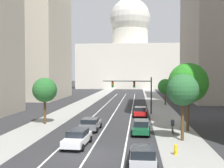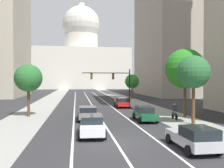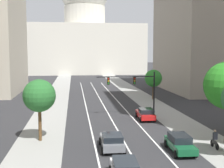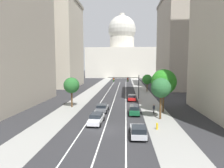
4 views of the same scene
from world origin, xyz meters
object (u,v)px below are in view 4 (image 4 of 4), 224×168
street_tree_far_right (164,82)px  street_tree_mid_right (147,79)px  traffic_signal_mast (128,82)px  fire_hydrant (157,126)px  capitol_building (122,55)px  cyclist (154,109)px  car_red (132,97)px  car_gray (102,108)px  car_silver (138,131)px  car_white (96,118)px  car_green (134,110)px  street_tree_near_right (161,88)px  street_tree_near_left (72,85)px

street_tree_far_right → street_tree_mid_right: size_ratio=1.42×
traffic_signal_mast → fire_hydrant: 23.65m
capitol_building → cyclist: (7.77, -103.06, -14.38)m
car_red → car_gray: car_red is taller
capitol_building → car_gray: (-1.45, -102.13, -14.46)m
car_silver → street_tree_mid_right: 40.37m
capitol_building → street_tree_mid_right: size_ratio=8.50×
car_white → traffic_signal_mast: bearing=-10.6°
car_green → street_tree_mid_right: street_tree_mid_right is taller
street_tree_near_right → traffic_signal_mast: bearing=105.1°
capitol_building → car_white: bearing=-90.8°
capitol_building → fire_hydrant: capitol_building is taller
fire_hydrant → street_tree_near_left: street_tree_near_left is taller
fire_hydrant → car_red: bearing=97.5°
capitol_building → street_tree_mid_right: (9.67, -74.34, -11.34)m
capitol_building → car_silver: size_ratio=10.88×
traffic_signal_mast → capitol_building: bearing=92.3°
fire_hydrant → traffic_signal_mast: bearing=98.7°
car_gray → street_tree_near_left: street_tree_near_left is taller
car_white → cyclist: cyclist is taller
car_red → capitol_building: bearing=4.8°
car_green → cyclist: 3.44m
street_tree_near_left → street_tree_mid_right: size_ratio=1.10×
street_tree_near_left → street_tree_mid_right: 30.04m
capitol_building → traffic_signal_mast: capitol_building is taller
car_silver → car_white: 7.65m
street_tree_mid_right → car_gray: bearing=-111.8°
car_red → car_white: 19.40m
street_tree_mid_right → car_white: bearing=-107.7°
traffic_signal_mast → street_tree_far_right: (6.17, -13.25, 1.27)m
street_tree_far_right → street_tree_near_right: bearing=-105.7°
street_tree_mid_right → street_tree_far_right: bearing=-90.0°
capitol_building → fire_hydrant: 112.46m
cyclist → street_tree_mid_right: 28.94m
car_green → fire_hydrant: (2.68, -7.77, -0.32)m
car_red → street_tree_near_left: bearing=124.2°
car_gray → street_tree_far_right: street_tree_far_right is taller
car_red → street_tree_far_right: 12.87m
car_gray → car_silver: bearing=-153.2°
car_white → fire_hydrant: bearing=-100.8°
street_tree_far_right → car_silver: bearing=-112.6°
traffic_signal_mast → cyclist: bearing=-74.0°
car_white → fire_hydrant: car_white is taller
street_tree_far_right → capitol_building: bearing=95.4°
car_gray → street_tree_mid_right: street_tree_mid_right is taller
fire_hydrant → street_tree_far_right: (2.63, 9.83, 5.06)m
street_tree_mid_right → traffic_signal_mast: bearing=-114.0°
car_silver → car_green: 10.74m
car_white → street_tree_mid_right: bearing=-15.0°
car_red → street_tree_near_left: street_tree_near_left is taller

